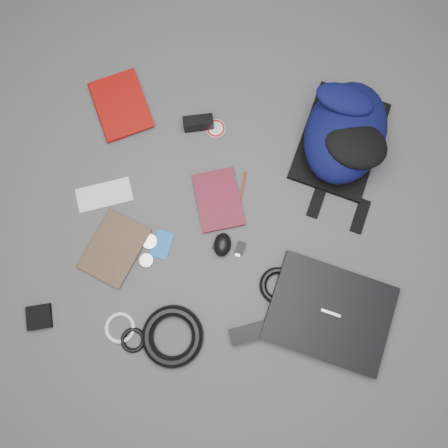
# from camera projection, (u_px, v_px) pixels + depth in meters

# --- Properties ---
(ground) EXTENTS (4.00, 4.00, 0.00)m
(ground) POSITION_uv_depth(u_px,v_px,m) (224.00, 225.00, 1.56)
(ground) COLOR #4F4F51
(ground) RESTS_ON ground
(backpack) EXTENTS (0.41, 0.50, 0.18)m
(backpack) POSITION_uv_depth(u_px,v_px,m) (345.00, 132.00, 1.53)
(backpack) COLOR black
(backpack) RESTS_ON ground
(laptop) EXTENTS (0.47, 0.41, 0.04)m
(laptop) POSITION_uv_depth(u_px,v_px,m) (329.00, 313.00, 1.48)
(laptop) COLOR black
(laptop) RESTS_ON ground
(textbook_red) EXTENTS (0.27, 0.30, 0.03)m
(textbook_red) POSITION_uv_depth(u_px,v_px,m) (97.00, 114.00, 1.63)
(textbook_red) COLOR maroon
(textbook_red) RESTS_ON ground
(comic_book) EXTENTS (0.25, 0.29, 0.02)m
(comic_book) POSITION_uv_depth(u_px,v_px,m) (94.00, 237.00, 1.54)
(comic_book) COLOR #99650A
(comic_book) RESTS_ON ground
(envelope) EXTENTS (0.22, 0.15, 0.00)m
(envelope) POSITION_uv_depth(u_px,v_px,m) (104.00, 195.00, 1.58)
(envelope) COLOR silver
(envelope) RESTS_ON ground
(dvd_case) EXTENTS (0.20, 0.25, 0.02)m
(dvd_case) POSITION_uv_depth(u_px,v_px,m) (218.00, 200.00, 1.57)
(dvd_case) COLOR #4B0E1B
(dvd_case) RESTS_ON ground
(compact_camera) EXTENTS (0.12, 0.06, 0.06)m
(compact_camera) POSITION_uv_depth(u_px,v_px,m) (198.00, 123.00, 1.60)
(compact_camera) COLOR black
(compact_camera) RESTS_ON ground
(sticker_disc) EXTENTS (0.09, 0.09, 0.00)m
(sticker_disc) POSITION_uv_depth(u_px,v_px,m) (216.00, 128.00, 1.63)
(sticker_disc) COLOR silver
(sticker_disc) RESTS_ON ground
(pen_teal) EXTENTS (0.01, 0.12, 0.01)m
(pen_teal) POSITION_uv_depth(u_px,v_px,m) (236.00, 191.00, 1.58)
(pen_teal) COLOR #0D766D
(pen_teal) RESTS_ON ground
(pen_red) EXTENTS (0.02, 0.14, 0.01)m
(pen_red) POSITION_uv_depth(u_px,v_px,m) (242.00, 190.00, 1.58)
(pen_red) COLOR #912A0B
(pen_red) RESTS_ON ground
(id_badge) EXTENTS (0.08, 0.11, 0.00)m
(id_badge) POSITION_uv_depth(u_px,v_px,m) (162.00, 244.00, 1.54)
(id_badge) COLOR #175DAE
(id_badge) RESTS_ON ground
(usb_black) EXTENTS (0.04, 0.06, 0.01)m
(usb_black) POSITION_uv_depth(u_px,v_px,m) (217.00, 242.00, 1.54)
(usb_black) COLOR black
(usb_black) RESTS_ON ground
(usb_silver) EXTENTS (0.03, 0.04, 0.01)m
(usb_silver) POSITION_uv_depth(u_px,v_px,m) (239.00, 251.00, 1.54)
(usb_silver) COLOR silver
(usb_silver) RESTS_ON ground
(key_fob) EXTENTS (0.04, 0.05, 0.01)m
(key_fob) POSITION_uv_depth(u_px,v_px,m) (240.00, 248.00, 1.54)
(key_fob) COLOR black
(key_fob) RESTS_ON ground
(mouse) EXTENTS (0.07, 0.09, 0.04)m
(mouse) POSITION_uv_depth(u_px,v_px,m) (222.00, 245.00, 1.52)
(mouse) COLOR black
(mouse) RESTS_ON ground
(headphone_left) EXTENTS (0.07, 0.07, 0.01)m
(headphone_left) POSITION_uv_depth(u_px,v_px,m) (150.00, 242.00, 1.54)
(headphone_left) COLOR silver
(headphone_left) RESTS_ON ground
(headphone_right) EXTENTS (0.06, 0.06, 0.01)m
(headphone_right) POSITION_uv_depth(u_px,v_px,m) (146.00, 260.00, 1.53)
(headphone_right) COLOR #B0B0B2
(headphone_right) RESTS_ON ground
(cable_coil) EXTENTS (0.16, 0.16, 0.02)m
(cable_coil) POSITION_uv_depth(u_px,v_px,m) (278.00, 286.00, 1.51)
(cable_coil) COLOR black
(cable_coil) RESTS_ON ground
(power_brick) EXTENTS (0.14, 0.09, 0.03)m
(power_brick) POSITION_uv_depth(u_px,v_px,m) (249.00, 333.00, 1.47)
(power_brick) COLOR black
(power_brick) RESTS_ON ground
(power_cord_coil) EXTENTS (0.26, 0.26, 0.04)m
(power_cord_coil) POSITION_uv_depth(u_px,v_px,m) (173.00, 336.00, 1.47)
(power_cord_coil) COLOR black
(power_cord_coil) RESTS_ON ground
(pouch) EXTENTS (0.10, 0.10, 0.02)m
(pouch) POSITION_uv_depth(u_px,v_px,m) (39.00, 317.00, 1.49)
(pouch) COLOR black
(pouch) RESTS_ON ground
(earbud_coil) EXTENTS (0.10, 0.10, 0.02)m
(earbud_coil) POSITION_uv_depth(u_px,v_px,m) (133.00, 340.00, 1.48)
(earbud_coil) COLOR black
(earbud_coil) RESTS_ON ground
(white_cable_coil) EXTENTS (0.12, 0.12, 0.01)m
(white_cable_coil) POSITION_uv_depth(u_px,v_px,m) (120.00, 328.00, 1.48)
(white_cable_coil) COLOR white
(white_cable_coil) RESTS_ON ground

